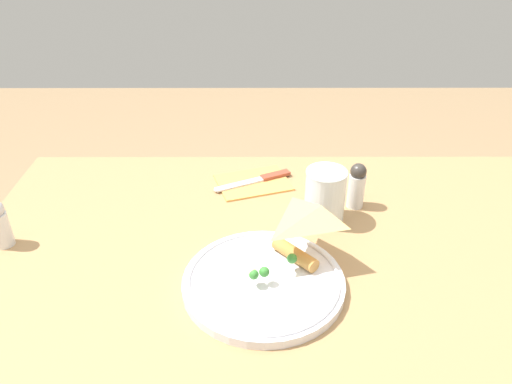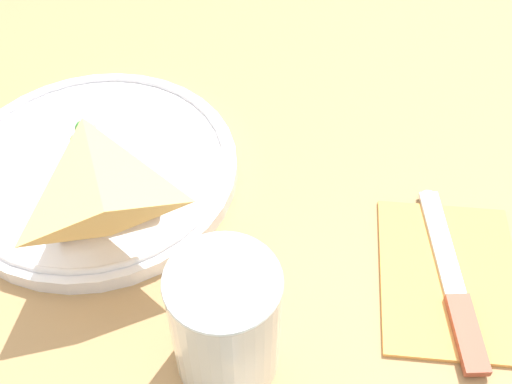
% 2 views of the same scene
% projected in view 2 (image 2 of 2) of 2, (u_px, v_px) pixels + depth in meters
% --- Properties ---
extents(dining_table, '(1.16, 0.74, 0.78)m').
position_uv_depth(dining_table, '(169.00, 304.00, 0.65)').
color(dining_table, '#A87F51').
rests_on(dining_table, ground_plane).
extents(plate_pizza, '(0.27, 0.27, 0.05)m').
position_uv_depth(plate_pizza, '(96.00, 169.00, 0.60)').
color(plate_pizza, white).
rests_on(plate_pizza, dining_table).
extents(milk_glass, '(0.08, 0.08, 0.11)m').
position_uv_depth(milk_glass, '(226.00, 325.00, 0.45)').
color(milk_glass, white).
rests_on(milk_glass, dining_table).
extents(napkin_folded, '(0.18, 0.16, 0.00)m').
position_uv_depth(napkin_folded, '(449.00, 277.00, 0.53)').
color(napkin_folded, '#E59E4C').
rests_on(napkin_folded, dining_table).
extents(butter_knife, '(0.17, 0.09, 0.01)m').
position_uv_depth(butter_knife, '(453.00, 283.00, 0.52)').
color(butter_knife, '#99422D').
rests_on(butter_knife, napkin_folded).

